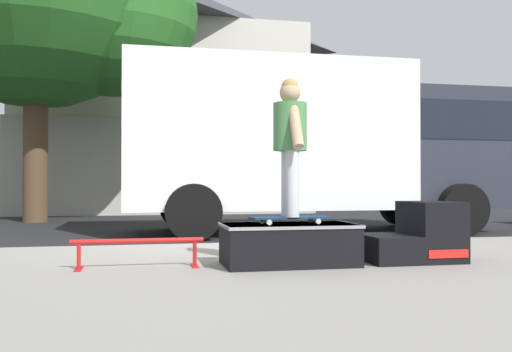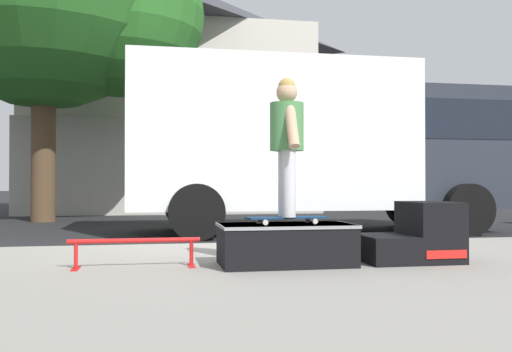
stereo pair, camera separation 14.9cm
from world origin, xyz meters
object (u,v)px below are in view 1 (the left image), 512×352
(skate_box, at_px, (289,243))
(box_truck, at_px, (314,141))
(skateboard, at_px, (290,218))
(kicker_ramp, at_px, (418,236))
(grind_rail, at_px, (138,247))
(skater_kid, at_px, (290,135))

(skate_box, distance_m, box_truck, 5.32)
(skate_box, bearing_deg, skateboard, -76.41)
(kicker_ramp, height_order, grind_rail, kicker_ramp)
(box_truck, bearing_deg, skate_box, -110.49)
(kicker_ramp, bearing_deg, skater_kid, -178.89)
(skateboard, bearing_deg, kicker_ramp, 1.11)
(skate_box, relative_size, grind_rail, 1.05)
(grind_rail, relative_size, skater_kid, 0.91)
(kicker_ramp, bearing_deg, box_truck, 84.55)
(kicker_ramp, distance_m, box_truck, 5.02)
(skate_box, height_order, kicker_ramp, kicker_ramp)
(grind_rail, xyz_separation_m, skateboard, (1.42, -0.12, 0.25))
(kicker_ramp, distance_m, skateboard, 1.35)
(kicker_ramp, bearing_deg, grind_rail, 177.94)
(skateboard, relative_size, skater_kid, 0.61)
(skate_box, bearing_deg, grind_rail, 176.01)
(skater_kid, bearing_deg, box_truck, 69.68)
(kicker_ramp, distance_m, skater_kid, 1.66)
(kicker_ramp, height_order, box_truck, box_truck)
(grind_rail, xyz_separation_m, skater_kid, (1.42, -0.12, 1.04))
(skater_kid, xyz_separation_m, box_truck, (1.79, 4.85, 0.34))
(grind_rail, distance_m, skater_kid, 1.76)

